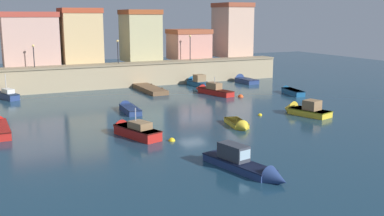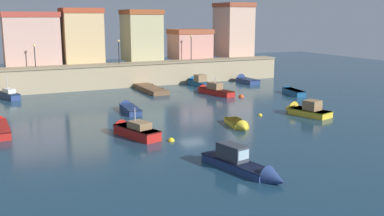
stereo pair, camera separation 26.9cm
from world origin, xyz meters
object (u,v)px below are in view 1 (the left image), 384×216
Objects in this scene: moored_boat_1 at (128,108)px; mooring_buoy_2 at (260,115)px; quay_lamp_0 at (34,52)px; moored_boat_5 at (132,130)px; quay_lamp_2 at (190,44)px; moored_boat_6 at (239,125)px; moored_boat_8 at (290,91)px; mooring_buoy_1 at (241,97)px; moored_boat_0 at (303,110)px; moored_boat_7 at (4,94)px; moored_boat_3 at (211,90)px; moored_boat_2 at (243,80)px; quay_lamp_1 at (118,48)px; moored_boat_10 at (197,82)px; mooring_buoy_0 at (172,141)px; moored_boat_9 at (247,165)px.

moored_boat_1 reaches higher than mooring_buoy_2.
moored_boat_5 is (4.42, -26.59, -4.84)m from quay_lamp_0.
moored_boat_5 is at bearing -124.24° from quay_lamp_2.
moored_boat_1 is at bearing -136.88° from moored_boat_6.
mooring_buoy_1 is at bearing 93.82° from moored_boat_8.
moored_boat_7 is (-27.04, 23.75, -0.01)m from moored_boat_0.
moored_boat_3 is 25.92m from moored_boat_7.
quay_lamp_1 is at bearing 77.41° from moored_boat_2.
quay_lamp_1 reaches higher than moored_boat_7.
mooring_buoy_2 is at bearing -111.06° from mooring_buoy_1.
quay_lamp_0 is 0.55× the size of moored_boat_8.
moored_boat_0 is 0.79× the size of moored_boat_3.
moored_boat_8 is at bearing -39.74° from quay_lamp_1.
moored_boat_1 is 13.26m from moored_boat_6.
moored_boat_10 is at bearing -109.66° from moored_boat_7.
quay_lamp_2 is at bearing -13.24° from moored_boat_10.
quay_lamp_1 is 27.92m from moored_boat_5.
moored_boat_5 is 21.75m from mooring_buoy_1.
quay_lamp_2 reaches higher than moored_boat_1.
moored_boat_3 is (-2.03, -10.70, -5.34)m from quay_lamp_2.
mooring_buoy_0 is at bearing -157.33° from mooring_buoy_2.
moored_boat_3 reaches higher than mooring_buoy_0.
moored_boat_0 is 12.66m from moored_boat_8.
moored_boat_8 is 0.89× the size of moored_boat_10.
moored_boat_2 is at bearing 8.88° from moored_boat_8.
mooring_buoy_2 is at bearing 150.62° from moored_boat_2.
mooring_buoy_2 is (-1.78, -13.87, -0.50)m from moored_boat_3.
moored_boat_7 is at bearing 111.64° from mooring_buoy_0.
quay_lamp_2 is at bearing -15.06° from moored_boat_0.
mooring_buoy_0 is (2.36, -2.97, -0.53)m from moored_boat_5.
moored_boat_7 is (-26.56, -2.31, -5.36)m from quay_lamp_2.
quay_lamp_2 reaches higher than moored_boat_8.
mooring_buoy_2 is (-10.95, -9.29, -0.36)m from moored_boat_8.
moored_boat_3 is 12.77× the size of mooring_buoy_0.
quay_lamp_1 is at bearing -10.23° from moored_boat_1.
mooring_buoy_1 is at bearing -89.88° from quay_lamp_2.
moored_boat_1 is at bearing -159.68° from moored_boat_7.
moored_boat_8 is (9.17, -4.58, -0.14)m from moored_boat_3.
quay_lamp_1 is 0.87× the size of quay_lamp_2.
moored_boat_3 is at bearing -6.81° from moored_boat_0.
moored_boat_6 is at bearing 138.71° from moored_boat_8.
moored_boat_2 is at bearing -65.58° from moored_boat_5.
moored_boat_8 is (15.53, 12.70, 0.11)m from moored_boat_6.
moored_boat_8 is 7.70× the size of mooring_buoy_1.
quay_lamp_2 is at bearing -0.00° from quay_lamp_0.
moored_boat_5 reaches higher than mooring_buoy_2.
mooring_buoy_0 is at bearing 177.28° from moored_boat_9.
moored_boat_5 is at bearing -104.46° from quay_lamp_1.
moored_boat_9 reaches higher than mooring_buoy_0.
moored_boat_0 reaches higher than moored_boat_10.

